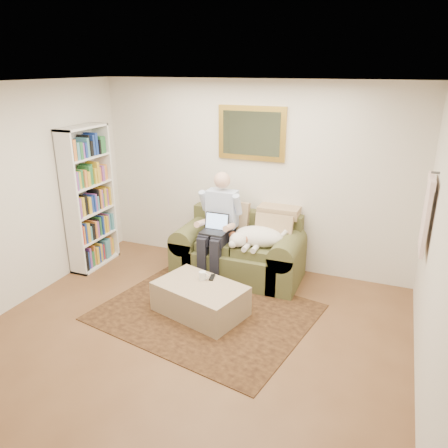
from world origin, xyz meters
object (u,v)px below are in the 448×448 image
Objects in this scene: laptop at (215,227)px; bookshelf at (89,199)px; sofa at (239,256)px; seated_man at (217,228)px; sleeping_dog at (259,236)px; ottoman at (200,299)px; coffee_mug at (202,276)px.

laptop is 0.17× the size of bookshelf.
seated_man is (-0.26, -0.16, 0.42)m from sofa.
laptop is at bearing -90.00° from seated_man.
bookshelf is at bearing -173.46° from laptop.
bookshelf is at bearing -171.41° from seated_man.
seated_man is at bearing -148.55° from sofa.
bookshelf reaches higher than laptop.
sleeping_dog is 0.35× the size of bookshelf.
seated_man reaches higher than sleeping_dog.
ottoman is (-0.38, -1.01, -0.47)m from sleeping_dog.
sofa is at bearing 41.02° from laptop.
ottoman is (-0.08, -1.10, -0.11)m from sofa.
sofa is 0.57m from laptop.
seated_man is at bearing -172.87° from sleeping_dog.
sofa is at bearing 31.45° from seated_man.
ottoman is (0.18, -0.94, -0.54)m from seated_man.
coffee_mug is at bearing -115.34° from sleeping_dog.
ottoman is (0.18, -0.88, -0.57)m from laptop.
ottoman is 10.15× the size of coffee_mug.
sleeping_dog is at bearing 8.24° from bookshelf.
sleeping_dog is at bearing 64.66° from coffee_mug.
laptop is at bearing 101.28° from coffee_mug.
ottoman is at bearing -94.04° from sofa.
sleeping_dog is 7.05× the size of coffee_mug.
laptop is at bearing -138.98° from sofa.
ottoman is at bearing -78.47° from laptop.
ottoman is at bearing -110.78° from sleeping_dog.
sofa reaches higher than coffee_mug.
sofa is 1.69× the size of ottoman.
seated_man is at bearing 90.00° from laptop.
laptop is 3.32× the size of coffee_mug.
sofa reaches higher than ottoman.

